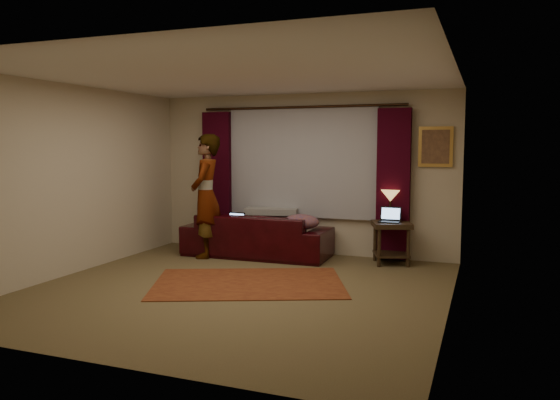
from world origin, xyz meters
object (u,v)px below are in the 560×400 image
object	(u,v)px
laptop_sofa	(233,220)
end_table	(391,243)
tiffany_lamp	(390,205)
sofa	(257,227)
laptop_table	(390,215)
person	(206,196)

from	to	relation	value
laptop_sofa	end_table	distance (m)	2.49
tiffany_lamp	sofa	bearing A→B (deg)	-170.63
sofa	laptop_sofa	world-z (taller)	sofa
sofa	laptop_table	size ratio (longest dim) A/B	6.96
laptop_table	person	size ratio (longest dim) A/B	0.17
laptop_sofa	person	world-z (taller)	person
laptop_sofa	tiffany_lamp	xyz separation A→B (m)	(2.40, 0.50, 0.29)
laptop_table	person	world-z (taller)	person
person	sofa	bearing A→B (deg)	101.86
sofa	end_table	xyz separation A→B (m)	(2.11, 0.17, -0.16)
laptop_sofa	end_table	xyz separation A→B (m)	(2.46, 0.32, -0.26)
tiffany_lamp	laptop_table	size ratio (longest dim) A/B	1.38
laptop_sofa	end_table	bearing A→B (deg)	13.05
sofa	laptop_table	distance (m)	2.11
sofa	laptop_table	xyz separation A→B (m)	(2.08, 0.12, 0.27)
end_table	laptop_table	size ratio (longest dim) A/B	1.89
laptop_sofa	tiffany_lamp	bearing A→B (deg)	17.23
sofa	laptop_table	world-z (taller)	sofa
end_table	person	bearing A→B (deg)	-169.72
end_table	tiffany_lamp	world-z (taller)	tiffany_lamp
end_table	laptop_table	bearing A→B (deg)	-118.40
tiffany_lamp	person	size ratio (longest dim) A/B	0.24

